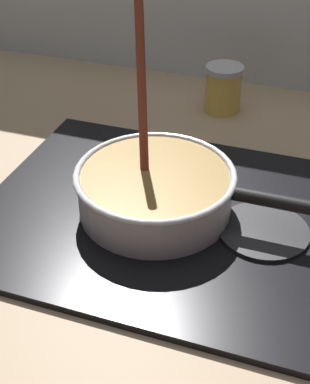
{
  "coord_description": "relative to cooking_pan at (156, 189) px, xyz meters",
  "views": [
    {
      "loc": [
        0.21,
        -0.45,
        0.54
      ],
      "look_at": [
        -0.02,
        0.21,
        0.05
      ],
      "focal_mm": 50.26,
      "sensor_mm": 36.0,
      "label": 1
    }
  ],
  "objects": [
    {
      "name": "burner_ring",
      "position": [
        -0.0,
        -0.0,
        -0.04
      ],
      "size": [
        0.2,
        0.2,
        0.01
      ],
      "primitive_type": "torus",
      "color": "#592D0C",
      "rests_on": "hob_plate"
    },
    {
      "name": "condiment_jar",
      "position": [
        0.01,
        0.41,
        -0.0
      ],
      "size": [
        0.08,
        0.08,
        0.1
      ],
      "color": "gold",
      "rests_on": "ground"
    },
    {
      "name": "hob_plate",
      "position": [
        -0.0,
        -0.0,
        -0.05
      ],
      "size": [
        0.56,
        0.48,
        0.01
      ],
      "primitive_type": "cube",
      "color": "black",
      "rests_on": "ground"
    },
    {
      "name": "cooking_pan",
      "position": [
        0.0,
        0.0,
        0.0
      ],
      "size": [
        0.4,
        0.26,
        0.32
      ],
      "color": "silver",
      "rests_on": "hob_plate"
    },
    {
      "name": "spare_burner",
      "position": [
        0.18,
        -0.0,
        -0.04
      ],
      "size": [
        0.14,
        0.14,
        0.01
      ],
      "primitive_type": "cylinder",
      "color": "#262628",
      "rests_on": "hob_plate"
    },
    {
      "name": "ground",
      "position": [
        0.01,
        -0.21,
        -0.07
      ],
      "size": [
        2.4,
        1.6,
        0.04
      ],
      "primitive_type": "cube",
      "color": "#9E8466"
    }
  ]
}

